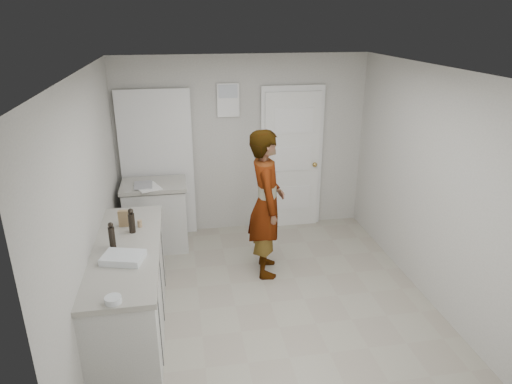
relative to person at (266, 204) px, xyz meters
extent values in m
plane|color=gray|center=(-0.08, -0.68, -0.90)|extent=(4.00, 4.00, 0.00)
plane|color=#ABA9A1|center=(-0.08, 1.32, 0.35)|extent=(3.50, 0.00, 3.50)
plane|color=#ABA9A1|center=(-0.08, -2.68, 0.35)|extent=(3.50, 0.00, 3.50)
plane|color=#ABA9A1|center=(-1.83, -0.68, 0.35)|extent=(0.00, 4.00, 4.00)
plane|color=#ABA9A1|center=(1.67, -0.68, 0.35)|extent=(0.00, 4.00, 4.00)
plane|color=silver|center=(-0.08, -0.68, 1.60)|extent=(4.00, 4.00, 0.00)
cube|color=silver|center=(0.62, 1.25, 0.10)|extent=(0.80, 0.05, 2.00)
cube|color=white|center=(0.62, 1.28, 0.13)|extent=(0.90, 0.04, 2.10)
sphere|color=#B48F45|center=(0.95, 1.20, 0.05)|extent=(0.07, 0.07, 0.07)
cube|color=white|center=(-0.28, 1.29, 1.00)|extent=(0.30, 0.02, 0.45)
cube|color=black|center=(-1.28, 1.29, 0.12)|extent=(0.90, 0.05, 2.04)
cube|color=white|center=(-1.28, 1.26, 0.13)|extent=(0.98, 0.02, 2.10)
cube|color=silver|center=(-1.53, -0.88, -0.47)|extent=(0.60, 1.90, 0.86)
cube|color=black|center=(-1.53, -0.88, -0.86)|extent=(0.56, 1.86, 0.08)
cube|color=#AFACA0|center=(-1.53, -0.88, 0.00)|extent=(0.64, 1.96, 0.05)
cube|color=silver|center=(-1.33, 0.87, -0.47)|extent=(0.80, 0.55, 0.86)
cube|color=black|center=(-1.33, 0.87, -0.86)|extent=(0.75, 0.54, 0.08)
cube|color=#AFACA0|center=(-1.33, 0.87, 0.00)|extent=(0.84, 0.61, 0.05)
imported|color=silver|center=(0.00, 0.00, 0.00)|extent=(0.48, 0.69, 1.79)
cube|color=olive|center=(-1.58, -0.40, 0.12)|extent=(0.11, 0.06, 0.17)
cylinder|color=tan|center=(-1.42, -0.45, 0.07)|extent=(0.05, 0.05, 0.07)
cylinder|color=black|center=(-1.49, -0.57, 0.13)|extent=(0.07, 0.07, 0.20)
sphere|color=black|center=(-1.49, -0.57, 0.26)|extent=(0.06, 0.06, 0.06)
cylinder|color=black|center=(-1.64, -0.88, 0.14)|extent=(0.06, 0.06, 0.22)
sphere|color=black|center=(-1.64, -0.88, 0.27)|extent=(0.05, 0.05, 0.05)
cube|color=silver|center=(-1.52, -1.14, 0.06)|extent=(0.41, 0.33, 0.06)
cube|color=white|center=(-1.52, -1.14, 0.05)|extent=(0.35, 0.28, 0.05)
cylinder|color=silver|center=(-1.54, -1.78, 0.05)|extent=(0.13, 0.13, 0.05)
sphere|color=white|center=(-1.56, -1.79, 0.05)|extent=(0.04, 0.04, 0.04)
sphere|color=white|center=(-1.52, -1.77, 0.05)|extent=(0.04, 0.04, 0.04)
cube|color=white|center=(-1.40, 0.72, 0.03)|extent=(0.38, 0.42, 0.01)
camera|label=1|loc=(-0.97, -4.86, 2.07)|focal=32.00mm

